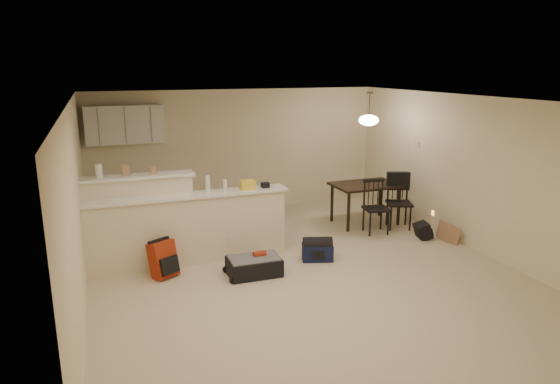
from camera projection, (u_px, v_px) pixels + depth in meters
name	position (u px, v px, depth m)	size (l,w,h in m)	color
room	(304.00, 189.00, 7.08)	(7.00, 7.02, 2.50)	beige
breakfast_bar	(171.00, 225.00, 7.55)	(3.08, 0.58, 1.39)	beige
upper_cabinets	(125.00, 124.00, 9.21)	(1.40, 0.34, 0.70)	white
kitchen_counter	(142.00, 201.00, 9.51)	(1.80, 0.60, 0.90)	white
thermostat	(417.00, 145.00, 9.43)	(0.02, 0.12, 0.12)	beige
jar	(99.00, 171.00, 7.14)	(0.10, 0.10, 0.20)	silver
cereal_box	(126.00, 170.00, 7.27)	(0.10, 0.07, 0.16)	#A57955
small_box	(153.00, 170.00, 7.40)	(0.08, 0.06, 0.12)	#A57955
bottle_a	(208.00, 184.00, 7.51)	(0.07, 0.07, 0.26)	silver
bottle_b	(225.00, 185.00, 7.61)	(0.06, 0.06, 0.18)	silver
bag_lump	(248.00, 185.00, 7.74)	(0.22, 0.18, 0.14)	#A57955
pouch	(265.00, 185.00, 7.84)	(0.12, 0.10, 0.08)	#A57955
dining_table	(366.00, 189.00, 9.48)	(1.25, 0.85, 0.78)	black
pendant_lamp	(369.00, 120.00, 9.16)	(0.36, 0.36, 0.62)	brown
dining_chair_near	(376.00, 207.00, 8.96)	(0.42, 0.40, 0.97)	black
dining_chair_far	(399.00, 202.00, 9.24)	(0.44, 0.42, 1.01)	black
suitcase	(254.00, 266.00, 7.23)	(0.75, 0.49, 0.25)	black
red_backpack	(163.00, 259.00, 7.14)	(0.35, 0.22, 0.52)	#A02A12
navy_duffel	(317.00, 252.00, 7.77)	(0.47, 0.26, 0.26)	#121839
black_daypack	(423.00, 231.00, 8.76)	(0.31, 0.22, 0.27)	black
cardboard_sheet	(448.00, 233.00, 8.53)	(0.44, 0.02, 0.34)	#A57955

